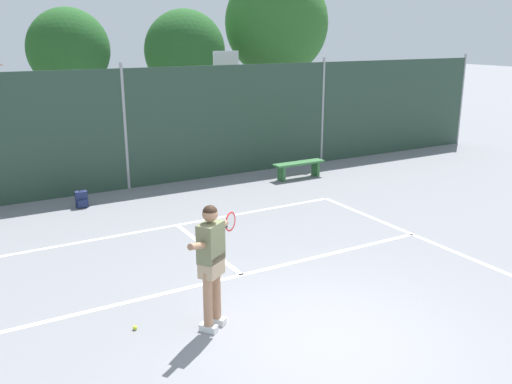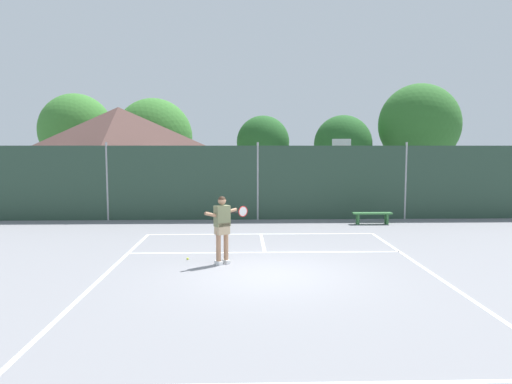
{
  "view_description": "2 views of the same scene",
  "coord_description": "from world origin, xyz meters",
  "px_view_note": "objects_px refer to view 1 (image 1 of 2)",
  "views": [
    {
      "loc": [
        -4.22,
        -5.39,
        4.1
      ],
      "look_at": [
        0.67,
        3.14,
        1.26
      ],
      "focal_mm": 38.73,
      "sensor_mm": 36.0,
      "label": 1
    },
    {
      "loc": [
        -0.67,
        -11.57,
        3.18
      ],
      "look_at": [
        -0.21,
        4.29,
        1.66
      ],
      "focal_mm": 33.3,
      "sensor_mm": 36.0,
      "label": 2
    }
  ],
  "objects_px": {
    "tennis_player": "(211,256)",
    "backpack_navy": "(82,200)",
    "tennis_ball": "(135,328)",
    "basketball_hoop": "(226,90)",
    "courtside_bench": "(299,166)"
  },
  "relations": [
    {
      "from": "backpack_navy",
      "to": "courtside_bench",
      "type": "bearing_deg",
      "value": -2.77
    },
    {
      "from": "tennis_player",
      "to": "courtside_bench",
      "type": "height_order",
      "value": "tennis_player"
    },
    {
      "from": "tennis_player",
      "to": "tennis_ball",
      "type": "xyz_separation_m",
      "value": [
        -1.01,
        0.49,
        -1.08
      ]
    },
    {
      "from": "basketball_hoop",
      "to": "courtside_bench",
      "type": "xyz_separation_m",
      "value": [
        0.6,
        -3.48,
        -1.95
      ]
    },
    {
      "from": "courtside_bench",
      "to": "backpack_navy",
      "type": "bearing_deg",
      "value": 177.23
    },
    {
      "from": "tennis_player",
      "to": "courtside_bench",
      "type": "bearing_deg",
      "value": 47.79
    },
    {
      "from": "backpack_navy",
      "to": "tennis_player",
      "type": "bearing_deg",
      "value": -87.43
    },
    {
      "from": "tennis_player",
      "to": "courtside_bench",
      "type": "distance_m",
      "value": 8.78
    },
    {
      "from": "backpack_navy",
      "to": "courtside_bench",
      "type": "distance_m",
      "value": 6.19
    },
    {
      "from": "tennis_ball",
      "to": "courtside_bench",
      "type": "bearing_deg",
      "value": 41.04
    },
    {
      "from": "tennis_player",
      "to": "backpack_navy",
      "type": "bearing_deg",
      "value": 92.57
    },
    {
      "from": "courtside_bench",
      "to": "tennis_ball",
      "type": "bearing_deg",
      "value": -138.96
    },
    {
      "from": "basketball_hoop",
      "to": "tennis_ball",
      "type": "distance_m",
      "value": 11.6
    },
    {
      "from": "tennis_ball",
      "to": "basketball_hoop",
      "type": "bearing_deg",
      "value": 56.42
    },
    {
      "from": "tennis_player",
      "to": "basketball_hoop",
      "type": "bearing_deg",
      "value": 62.06
    }
  ]
}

